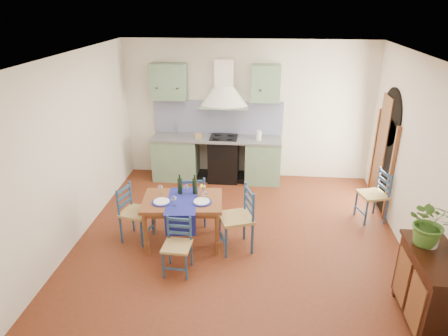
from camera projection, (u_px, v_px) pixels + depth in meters
The scene contains 13 objects.
floor at pixel (238, 237), 6.35m from camera, with size 5.00×5.00×0.00m, color #4D2210.
back_wall at pixel (223, 130), 8.07m from camera, with size 5.00×0.96×2.80m.
right_wall at pixel (411, 159), 5.85m from camera, with size 0.26×5.00×2.80m.
left_wall at pixel (75, 150), 6.02m from camera, with size 0.04×5.00×2.80m, color silver.
ceiling at pixel (241, 56), 5.24m from camera, with size 5.00×5.00×0.01m, color white.
dining_table at pixel (183, 205), 5.96m from camera, with size 1.25×0.96×1.06m.
chair_near at pixel (177, 245), 5.42m from camera, with size 0.39×0.39×0.79m.
chair_far at pixel (193, 199), 6.57m from camera, with size 0.49×0.49×0.90m.
chair_left at pixel (134, 212), 6.15m from camera, with size 0.50×0.50×0.90m.
chair_right at pixel (238, 218), 5.89m from camera, with size 0.59×0.59×0.99m.
chair_spare at pixel (374, 195), 6.70m from camera, with size 0.51×0.51×0.89m.
sideboard at pixel (430, 287), 4.49m from camera, with size 0.50×1.05×0.94m.
potted_plant at pixel (431, 223), 4.42m from camera, with size 0.50×0.44×0.56m, color #406F27.
Camera 1 is at (0.30, -5.40, 3.51)m, focal length 32.00 mm.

